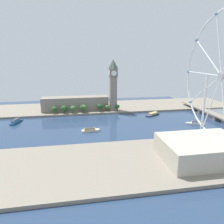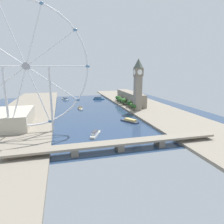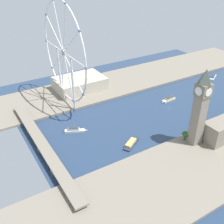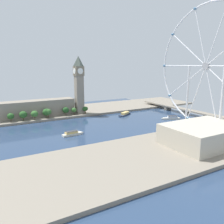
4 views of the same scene
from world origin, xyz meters
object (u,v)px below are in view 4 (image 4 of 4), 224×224
object	(u,v)px
clock_tower	(79,84)
tour_boat_3	(72,134)
riverside_hall	(204,134)
river_bridge	(186,110)
ferris_wheel	(206,67)
parliament_block	(35,108)
tour_boat_1	(125,114)
tour_boat_2	(171,118)

from	to	relation	value
clock_tower	tour_boat_3	world-z (taller)	clock_tower
riverside_hall	river_bridge	world-z (taller)	riverside_hall
clock_tower	riverside_hall	xyz separation A→B (m)	(186.78, 47.96, -35.12)
clock_tower	ferris_wheel	size ratio (longest dim) A/B	0.63
parliament_block	riverside_hall	size ratio (longest dim) A/B	1.55
riverside_hall	clock_tower	bearing A→B (deg)	-165.60
clock_tower	tour_boat_1	xyz separation A→B (m)	(34.82, 58.92, -45.28)
clock_tower	tour_boat_3	bearing A→B (deg)	-26.49
river_bridge	riverside_hall	bearing A→B (deg)	-40.97
parliament_block	ferris_wheel	size ratio (longest dim) A/B	0.83
ferris_wheel	tour_boat_2	bearing A→B (deg)	162.88
tour_boat_3	parliament_block	bearing A→B (deg)	94.90
ferris_wheel	river_bridge	world-z (taller)	ferris_wheel
parliament_block	tour_boat_2	bearing A→B (deg)	58.60
clock_tower	tour_boat_2	world-z (taller)	clock_tower
clock_tower	riverside_hall	size ratio (longest dim) A/B	1.18
parliament_block	ferris_wheel	bearing A→B (deg)	40.74
ferris_wheel	river_bridge	size ratio (longest dim) A/B	0.71
tour_boat_2	tour_boat_1	bearing A→B (deg)	-26.26
clock_tower	river_bridge	distance (m)	168.12
tour_boat_1	tour_boat_3	bearing A→B (deg)	-2.20
river_bridge	tour_boat_3	world-z (taller)	river_bridge
tour_boat_2	tour_boat_3	bearing A→B (deg)	27.03
ferris_wheel	riverside_hall	distance (m)	75.49
riverside_hall	tour_boat_1	distance (m)	152.69
riverside_hall	river_bridge	distance (m)	147.31
clock_tower	tour_boat_1	distance (m)	82.07
tour_boat_1	tour_boat_2	size ratio (longest dim) A/B	1.11
parliament_block	tour_boat_2	xyz separation A→B (m)	(100.70, 164.99, -12.34)
riverside_hall	tour_boat_3	distance (m)	133.78
tour_boat_1	tour_boat_2	bearing A→B (deg)	96.71
riverside_hall	tour_boat_2	distance (m)	111.01
river_bridge	clock_tower	bearing A→B (deg)	-117.63
ferris_wheel	parliament_block	bearing A→B (deg)	-139.26
river_bridge	tour_boat_2	bearing A→B (deg)	-71.82
parliament_block	tour_boat_2	distance (m)	193.68
clock_tower	tour_boat_2	size ratio (longest dim) A/B	3.23
clock_tower	river_bridge	size ratio (longest dim) A/B	0.44
tour_boat_1	riverside_hall	bearing A→B (deg)	55.09
parliament_block	riverside_hall	bearing A→B (deg)	29.50
tour_boat_3	clock_tower	bearing A→B (deg)	58.44
ferris_wheel	tour_boat_2	size ratio (longest dim) A/B	5.15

